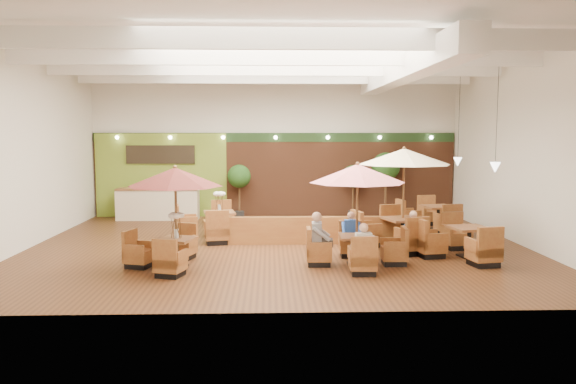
{
  "coord_description": "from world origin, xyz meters",
  "views": [
    {
      "loc": [
        -0.24,
        -15.79,
        3.21
      ],
      "look_at": [
        0.3,
        0.5,
        1.5
      ],
      "focal_mm": 35.0,
      "sensor_mm": 36.0,
      "label": 1
    }
  ],
  "objects_px": {
    "booth_divider": "(312,230)",
    "table_2": "(401,175)",
    "table_3": "(211,223)",
    "topiary_1": "(353,179)",
    "diner_3": "(412,227)",
    "diner_1": "(351,229)",
    "table_5": "(429,218)",
    "diner_2": "(319,234)",
    "topiary_2": "(386,169)",
    "table_1": "(357,195)",
    "diner_4": "(412,227)",
    "table_0": "(173,194)",
    "diner_0": "(363,243)",
    "topiary_0": "(239,178)",
    "service_counter": "(158,204)",
    "table_4": "(458,243)"
  },
  "relations": [
    {
      "from": "table_2",
      "to": "diner_1",
      "type": "distance_m",
      "value": 2.41
    },
    {
      "from": "table_1",
      "to": "diner_0",
      "type": "relative_size",
      "value": 3.44
    },
    {
      "from": "table_5",
      "to": "diner_2",
      "type": "relative_size",
      "value": 3.27
    },
    {
      "from": "diner_4",
      "to": "booth_divider",
      "type": "bearing_deg",
      "value": 129.27
    },
    {
      "from": "table_2",
      "to": "diner_3",
      "type": "height_order",
      "value": "table_2"
    },
    {
      "from": "table_0",
      "to": "topiary_1",
      "type": "distance_m",
      "value": 9.49
    },
    {
      "from": "table_1",
      "to": "topiary_0",
      "type": "distance_m",
      "value": 8.35
    },
    {
      "from": "topiary_0",
      "to": "diner_2",
      "type": "bearing_deg",
      "value": -73.07
    },
    {
      "from": "diner_2",
      "to": "topiary_2",
      "type": "bearing_deg",
      "value": 161.69
    },
    {
      "from": "table_3",
      "to": "booth_divider",
      "type": "bearing_deg",
      "value": -30.69
    },
    {
      "from": "topiary_2",
      "to": "diner_4",
      "type": "bearing_deg",
      "value": -95.58
    },
    {
      "from": "table_2",
      "to": "topiary_0",
      "type": "bearing_deg",
      "value": 115.9
    },
    {
      "from": "booth_divider",
      "to": "diner_1",
      "type": "height_order",
      "value": "diner_1"
    },
    {
      "from": "table_1",
      "to": "topiary_1",
      "type": "relative_size",
      "value": 1.25
    },
    {
      "from": "table_1",
      "to": "table_3",
      "type": "relative_size",
      "value": 0.9
    },
    {
      "from": "topiary_1",
      "to": "diner_2",
      "type": "height_order",
      "value": "topiary_1"
    },
    {
      "from": "diner_1",
      "to": "topiary_1",
      "type": "bearing_deg",
      "value": -95.6
    },
    {
      "from": "booth_divider",
      "to": "diner_2",
      "type": "xyz_separation_m",
      "value": [
        -0.05,
        -2.66,
        0.38
      ]
    },
    {
      "from": "topiary_0",
      "to": "diner_2",
      "type": "distance_m",
      "value": 8.07
    },
    {
      "from": "diner_2",
      "to": "diner_4",
      "type": "distance_m",
      "value": 2.82
    },
    {
      "from": "table_1",
      "to": "diner_0",
      "type": "bearing_deg",
      "value": -88.02
    },
    {
      "from": "topiary_2",
      "to": "diner_2",
      "type": "xyz_separation_m",
      "value": [
        -3.22,
        -7.68,
        -1.08
      ]
    },
    {
      "from": "diner_3",
      "to": "diner_4",
      "type": "distance_m",
      "value": 0.0
    },
    {
      "from": "table_1",
      "to": "diner_1",
      "type": "height_order",
      "value": "table_1"
    },
    {
      "from": "table_1",
      "to": "diner_4",
      "type": "bearing_deg",
      "value": 36.82
    },
    {
      "from": "booth_divider",
      "to": "table_2",
      "type": "distance_m",
      "value": 2.99
    },
    {
      "from": "table_2",
      "to": "diner_0",
      "type": "height_order",
      "value": "table_2"
    },
    {
      "from": "table_5",
      "to": "table_0",
      "type": "bearing_deg",
      "value": -156.12
    },
    {
      "from": "table_3",
      "to": "topiary_1",
      "type": "height_order",
      "value": "topiary_1"
    },
    {
      "from": "diner_3",
      "to": "table_2",
      "type": "bearing_deg",
      "value": 75.52
    },
    {
      "from": "table_2",
      "to": "diner_4",
      "type": "relative_size",
      "value": 4.11
    },
    {
      "from": "diner_4",
      "to": "table_2",
      "type": "bearing_deg",
      "value": 74.16
    },
    {
      "from": "table_5",
      "to": "diner_0",
      "type": "bearing_deg",
      "value": -128.26
    },
    {
      "from": "table_3",
      "to": "topiary_2",
      "type": "distance_m",
      "value": 7.49
    },
    {
      "from": "topiary_1",
      "to": "diner_0",
      "type": "relative_size",
      "value": 2.74
    },
    {
      "from": "table_0",
      "to": "table_5",
      "type": "xyz_separation_m",
      "value": [
        7.63,
        5.05,
        -1.38
      ]
    },
    {
      "from": "table_0",
      "to": "table_5",
      "type": "distance_m",
      "value": 9.26
    },
    {
      "from": "diner_1",
      "to": "diner_4",
      "type": "distance_m",
      "value": 1.67
    },
    {
      "from": "table_5",
      "to": "diner_1",
      "type": "relative_size",
      "value": 3.86
    },
    {
      "from": "service_counter",
      "to": "topiary_0",
      "type": "xyz_separation_m",
      "value": [
        3.02,
        0.2,
        0.94
      ]
    },
    {
      "from": "table_4",
      "to": "diner_4",
      "type": "relative_size",
      "value": 3.91
    },
    {
      "from": "table_3",
      "to": "topiary_1",
      "type": "bearing_deg",
      "value": 27.34
    },
    {
      "from": "topiary_0",
      "to": "diner_3",
      "type": "xyz_separation_m",
      "value": [
        4.92,
        -6.53,
        -0.79
      ]
    },
    {
      "from": "topiary_0",
      "to": "diner_1",
      "type": "xyz_separation_m",
      "value": [
        3.26,
        -6.76,
        -0.79
      ]
    },
    {
      "from": "topiary_1",
      "to": "diner_3",
      "type": "distance_m",
      "value": 6.61
    },
    {
      "from": "service_counter",
      "to": "table_5",
      "type": "xyz_separation_m",
      "value": [
        9.5,
        -2.51,
        -0.2
      ]
    },
    {
      "from": "table_1",
      "to": "table_3",
      "type": "xyz_separation_m",
      "value": [
        -3.94,
        3.77,
        -1.27
      ]
    },
    {
      "from": "service_counter",
      "to": "diner_4",
      "type": "distance_m",
      "value": 10.15
    },
    {
      "from": "booth_divider",
      "to": "topiary_1",
      "type": "height_order",
      "value": "topiary_1"
    },
    {
      "from": "booth_divider",
      "to": "table_1",
      "type": "distance_m",
      "value": 3.1
    }
  ]
}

